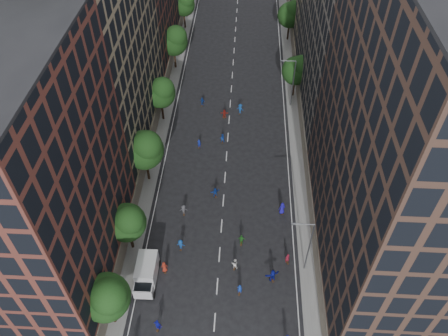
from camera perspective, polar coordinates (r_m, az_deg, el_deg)
name	(u,v)px	position (r m, az deg, el deg)	size (l,w,h in m)	color
ground	(229,122)	(74.45, 0.66, 6.08)	(240.00, 240.00, 0.00)	black
sidewalk_left	(165,93)	(81.56, -7.67, 9.71)	(4.00, 105.00, 0.15)	slate
sidewalk_right	(297,97)	(80.89, 9.54, 9.13)	(4.00, 105.00, 0.15)	slate
bldg_left_a	(28,184)	(48.01, -24.22, -1.87)	(14.00, 22.00, 30.00)	#5B2B22
bldg_left_b	(88,43)	(64.18, -17.28, 15.32)	(14.00, 26.00, 34.00)	#877658
bldg_right_a	(411,148)	(46.83, 23.26, 2.36)	(14.00, 30.00, 36.00)	#402B22
bldg_right_b	(360,22)	(70.74, 17.30, 17.75)	(14.00, 28.00, 33.00)	#5B544B
tree_left_0	(107,297)	(48.39, -15.06, -15.96)	(5.20, 5.20, 8.83)	black
tree_left_1	(128,222)	(53.86, -12.49, -6.87)	(4.80, 4.80, 8.21)	black
tree_left_2	(145,149)	(61.04, -10.29, 2.50)	(5.60, 5.60, 9.45)	black
tree_left_3	(161,92)	(71.97, -8.24, 9.82)	(5.00, 5.00, 8.58)	black
tree_left_4	(174,40)	(85.11, -6.53, 16.29)	(5.40, 5.40, 9.08)	black
tree_left_5	(184,3)	(99.41, -5.21, 20.62)	(4.80, 4.80, 8.33)	black
tree_right_a	(297,69)	(78.00, 9.56, 12.58)	(5.00, 5.00, 8.39)	black
tree_right_b	(291,14)	(95.22, 8.78, 19.31)	(5.20, 5.20, 8.83)	black
streetlamp_near	(308,245)	(52.06, 10.89, -9.80)	(2.64, 0.22, 9.06)	#595B60
streetlamp_far	(292,81)	(75.77, 8.88, 11.17)	(2.64, 0.22, 9.06)	#595B60
cargo_van	(146,273)	(54.21, -10.12, -13.40)	(2.53, 5.32, 2.81)	silver
skater_1	(240,289)	(53.18, 2.05, -15.54)	(0.59, 0.39, 1.61)	#1439A9
skater_3	(181,245)	(56.69, -5.67, -9.95)	(1.05, 0.61, 1.63)	#114091
skater_4	(158,325)	(51.58, -8.64, -19.63)	(1.08, 0.45, 1.84)	#1519AD
skater_5	(273,276)	(54.18, 6.36, -13.78)	(1.79, 0.57, 1.93)	#121A94
skater_6	(164,267)	(55.08, -7.79, -12.70)	(0.84, 0.54, 1.71)	maroon
skater_7	(287,258)	(55.90, 8.27, -11.60)	(0.57, 0.37, 1.56)	maroon
skater_8	(235,264)	(54.85, 1.41, -12.40)	(0.84, 0.65, 1.72)	white
skater_9	(184,210)	(60.11, -5.30, -5.46)	(1.03, 0.59, 1.59)	#49484E
skater_10	(241,240)	(56.88, 2.30, -9.35)	(0.97, 0.40, 1.66)	#236F21
skater_11	(215,192)	(61.96, -1.17, -3.20)	(1.41, 0.45, 1.52)	#13389D
skater_12	(282,208)	(60.32, 7.59, -5.25)	(0.94, 0.61, 1.92)	#1C14A7
skater_13	(199,144)	(69.23, -3.27, 3.19)	(0.56, 0.36, 1.52)	#1529AE
skater_14	(222,138)	(70.02, -0.24, 3.90)	(0.77, 0.60, 1.58)	#1643B6
skater_15	(240,109)	(75.70, 2.13, 7.71)	(1.18, 0.68, 1.83)	#124698
skater_16	(202,102)	(77.57, -2.85, 8.64)	(0.93, 0.39, 1.59)	navy
skater_17	(224,114)	(74.82, 0.04, 7.07)	(1.42, 0.45, 1.54)	#AB251C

